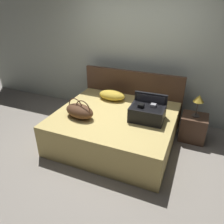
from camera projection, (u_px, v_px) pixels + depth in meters
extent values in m
plane|color=gray|center=(106.00, 154.00, 3.60)|extent=(12.00, 12.00, 0.00)
cube|color=#B7C1B2|center=(139.00, 54.00, 4.33)|extent=(8.00, 0.10, 2.60)
cube|color=tan|center=(115.00, 128.00, 3.79)|extent=(1.96, 1.75, 0.56)
cube|color=#4C3323|center=(132.00, 96.00, 4.42)|extent=(2.00, 0.08, 1.04)
cube|color=black|center=(147.00, 113.00, 3.42)|extent=(0.54, 0.39, 0.24)
cube|color=#28282D|center=(147.00, 112.00, 3.41)|extent=(0.48, 0.35, 0.17)
cube|color=black|center=(141.00, 106.00, 3.35)|extent=(0.09, 0.09, 0.06)
cube|color=#99999E|center=(153.00, 105.00, 3.37)|extent=(0.08, 0.08, 0.05)
cube|color=black|center=(150.00, 104.00, 3.57)|extent=(0.53, 0.06, 0.38)
cube|color=#28282D|center=(150.00, 105.00, 3.54)|extent=(0.45, 0.02, 0.32)
ellipsoid|color=brown|center=(80.00, 111.00, 3.51)|extent=(0.56, 0.39, 0.22)
torus|color=brown|center=(76.00, 107.00, 3.52)|extent=(0.29, 0.07, 0.29)
torus|color=brown|center=(83.00, 109.00, 3.45)|extent=(0.29, 0.07, 0.29)
ellipsoid|color=gold|center=(112.00, 95.00, 4.15)|extent=(0.53, 0.34, 0.17)
cube|color=#4C3323|center=(193.00, 127.00, 3.89)|extent=(0.44, 0.40, 0.47)
cylinder|color=#3F3833|center=(196.00, 116.00, 3.78)|extent=(0.13, 0.13, 0.02)
cylinder|color=#4C443D|center=(197.00, 109.00, 3.71)|extent=(0.02, 0.02, 0.26)
cone|color=gold|center=(199.00, 98.00, 3.62)|extent=(0.18, 0.18, 0.12)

